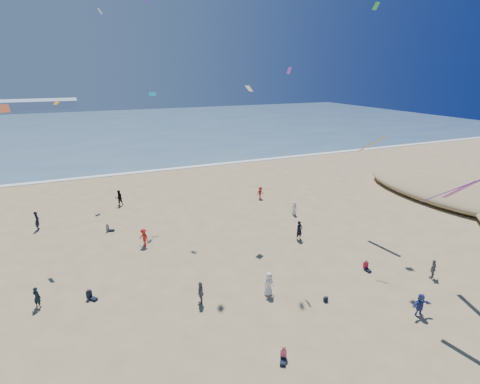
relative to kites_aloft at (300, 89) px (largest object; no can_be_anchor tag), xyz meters
name	(u,v)px	position (x,y,z in m)	size (l,w,h in m)	color
ocean	(104,129)	(-9.35, 81.79, -13.58)	(220.00, 100.00, 0.06)	#476B84
surf_line	(131,173)	(-9.35, 31.79, -13.57)	(220.00, 1.20, 0.08)	white
standing_flyers	(235,261)	(-6.20, -1.60, -12.77)	(29.05, 40.19, 1.88)	silver
seated_group	(218,296)	(-8.82, -4.86, -13.19)	(21.02, 28.09, 0.84)	silver
navy_bag	(326,299)	(-2.14, -7.84, -13.44)	(0.28, 0.18, 0.34)	black
kites_aloft	(300,89)	(0.00, 0.00, 0.00)	(35.43, 39.96, 28.64)	#64188D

